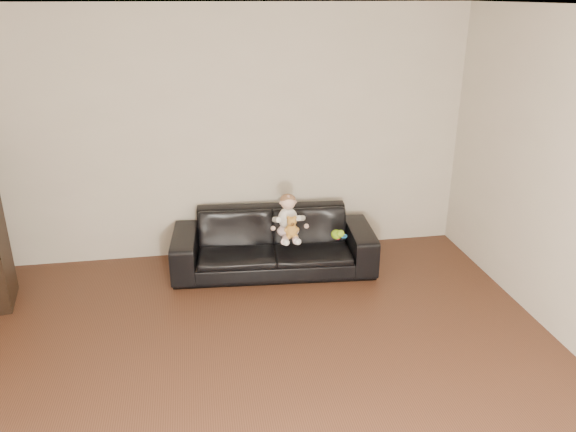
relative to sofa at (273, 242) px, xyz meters
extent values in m
plane|color=#4C2A1A|center=(-0.37, -2.25, -0.30)|extent=(5.50, 5.50, 0.00)
plane|color=beige|center=(-0.37, -2.25, 2.30)|extent=(5.50, 5.50, 0.00)
plane|color=beige|center=(-0.37, 0.50, 1.00)|extent=(5.00, 0.00, 5.00)
imported|color=black|center=(0.00, 0.00, 0.00)|extent=(2.10, 0.95, 0.60)
ellipsoid|color=silver|center=(0.14, -0.10, 0.15)|extent=(0.26, 0.23, 0.12)
ellipsoid|color=white|center=(0.14, -0.08, 0.28)|extent=(0.22, 0.19, 0.23)
sphere|color=beige|center=(0.14, -0.10, 0.46)|extent=(0.18, 0.18, 0.15)
ellipsoid|color=#8C603F|center=(0.14, -0.09, 0.49)|extent=(0.18, 0.18, 0.11)
cylinder|color=silver|center=(0.09, -0.24, 0.14)|extent=(0.10, 0.20, 0.07)
cylinder|color=silver|center=(0.18, -0.24, 0.14)|extent=(0.10, 0.20, 0.07)
sphere|color=white|center=(0.08, -0.34, 0.14)|extent=(0.07, 0.07, 0.06)
sphere|color=white|center=(0.19, -0.34, 0.14)|extent=(0.07, 0.07, 0.06)
cylinder|color=white|center=(0.02, -0.13, 0.30)|extent=(0.08, 0.17, 0.10)
cylinder|color=white|center=(0.26, -0.13, 0.30)|extent=(0.08, 0.17, 0.10)
ellipsoid|color=#C18837|center=(0.15, -0.24, 0.22)|extent=(0.14, 0.12, 0.14)
sphere|color=#C18837|center=(0.15, -0.26, 0.32)|extent=(0.11, 0.11, 0.09)
sphere|color=#C18837|center=(0.11, -0.25, 0.35)|extent=(0.04, 0.04, 0.04)
sphere|color=#C18837|center=(0.18, -0.25, 0.35)|extent=(0.04, 0.04, 0.04)
sphere|color=#593819|center=(0.15, -0.30, 0.31)|extent=(0.04, 0.04, 0.04)
ellipsoid|color=#86CA17|center=(0.60, -0.24, 0.14)|extent=(0.15, 0.16, 0.09)
sphere|color=red|center=(0.61, -0.26, 0.13)|extent=(0.08, 0.08, 0.07)
cylinder|color=#176CBA|center=(0.68, -0.20, 0.10)|extent=(0.09, 0.09, 0.01)
camera|label=1|loc=(-0.74, -5.20, 2.37)|focal=35.00mm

